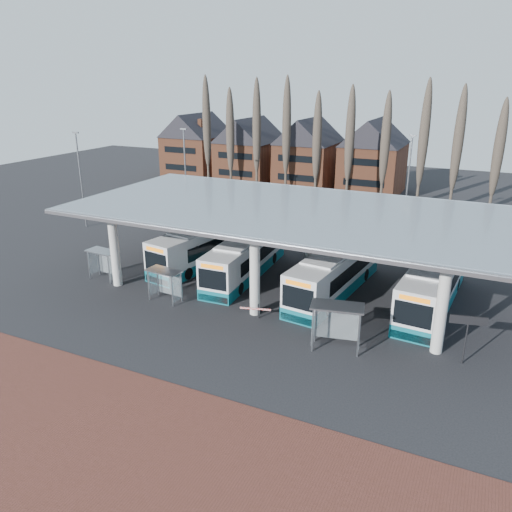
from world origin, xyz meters
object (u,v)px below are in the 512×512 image
at_px(bus_2, 335,273).
at_px(shelter_1, 166,278).
at_px(shelter_2, 337,316).
at_px(bus_0, 207,245).
at_px(bus_3, 433,284).
at_px(bus_1, 246,257).
at_px(shelter_0, 104,258).

distance_m(bus_2, shelter_1, 12.64).
bearing_deg(shelter_2, bus_2, 95.76).
relative_size(bus_0, shelter_1, 4.73).
distance_m(bus_0, bus_3, 19.06).
relative_size(bus_0, bus_1, 1.05).
xyz_separation_m(bus_0, shelter_0, (-5.58, -6.85, 0.15)).
bearing_deg(shelter_1, bus_1, 71.07).
xyz_separation_m(bus_0, shelter_1, (1.31, -8.19, 0.11)).
bearing_deg(shelter_0, shelter_2, -2.82).
relative_size(bus_1, shelter_2, 3.59).
bearing_deg(shelter_0, bus_2, 21.50).
height_order(bus_0, shelter_0, bus_0).
xyz_separation_m(bus_1, shelter_1, (-3.07, -6.97, 0.18)).
distance_m(bus_1, bus_3, 14.67).
distance_m(bus_0, bus_2, 12.17).
height_order(bus_1, shelter_2, bus_1).
bearing_deg(bus_2, shelter_2, -66.22).
xyz_separation_m(bus_3, shelter_1, (-17.74, -7.43, 0.11)).
distance_m(shelter_0, shelter_1, 7.02).
bearing_deg(bus_2, shelter_1, -142.04).
xyz_separation_m(bus_0, shelter_2, (14.58, -9.55, 0.48)).
bearing_deg(bus_2, shelter_0, -157.00).
bearing_deg(bus_0, bus_1, -6.40).
bearing_deg(shelter_0, bus_1, 34.29).
height_order(bus_1, shelter_1, bus_1).
bearing_deg(shelter_1, shelter_0, 173.86).
relative_size(bus_1, bus_2, 0.97).
bearing_deg(shelter_1, shelter_2, -1.01).
height_order(bus_0, shelter_2, bus_0).
xyz_separation_m(bus_0, bus_1, (4.38, -1.22, -0.06)).
distance_m(bus_1, shelter_1, 7.62).
bearing_deg(shelter_0, bus_0, 55.65).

